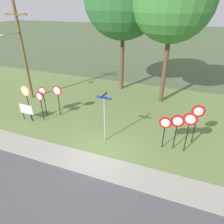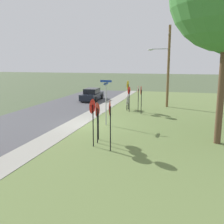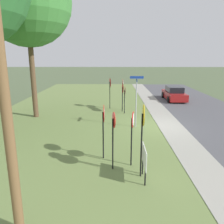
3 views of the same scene
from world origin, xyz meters
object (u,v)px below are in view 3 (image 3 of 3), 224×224
yield_sign_near_right (125,93)px  street_name_post (136,98)px  stop_sign_near_left (113,129)px  yield_sign_far_left (123,90)px  stop_sign_far_left (132,128)px  utility_pole (8,61)px  oak_tree_right (27,1)px  yield_sign_near_left (110,86)px  parked_sedan_distant (174,94)px  stop_sign_near_right (104,120)px  notice_board (144,158)px  yield_sign_far_right (123,87)px  stop_sign_far_center (143,125)px

yield_sign_near_right → street_name_post: size_ratio=0.67×
stop_sign_near_left → yield_sign_far_left: stop_sign_near_left is taller
stop_sign_far_left → utility_pole: 5.38m
stop_sign_far_left → street_name_post: bearing=3.0°
utility_pole → oak_tree_right: 12.27m
yield_sign_near_left → parked_sedan_distant: size_ratio=0.63×
stop_sign_near_right → stop_sign_far_left: bearing=-122.0°
notice_board → oak_tree_right: 13.06m
yield_sign_near_left → utility_pole: 14.23m
oak_tree_right → parked_sedan_distant: 15.45m
stop_sign_near_left → stop_sign_near_right: 1.06m
stop_sign_near_right → yield_sign_far_right: bearing=-9.7°
stop_sign_far_left → parked_sedan_distant: 15.35m
stop_sign_far_left → yield_sign_far_left: 9.26m
notice_board → yield_sign_near_right: bearing=1.7°
stop_sign_far_center → street_name_post: bearing=0.1°
oak_tree_right → stop_sign_near_right: bearing=-142.3°
street_name_post → utility_pole: utility_pole is taller
stop_sign_far_center → utility_pole: bearing=133.6°
stop_sign_far_center → oak_tree_right: bearing=42.0°
street_name_post → parked_sedan_distant: 10.43m
stop_sign_near_right → parked_sedan_distant: stop_sign_near_right is taller
stop_sign_near_right → yield_sign_near_right: bearing=-11.6°
notice_board → utility_pole: bearing=127.6°
yield_sign_far_left → street_name_post: size_ratio=0.72×
stop_sign_near_right → stop_sign_near_left: bearing=-159.4°
stop_sign_far_center → notice_board: 1.18m
stop_sign_far_left → oak_tree_right: 11.73m
oak_tree_right → parked_sedan_distant: bearing=-60.1°
yield_sign_near_right → stop_sign_far_center: bearing=-179.2°
yield_sign_far_left → yield_sign_far_right: bearing=-10.4°
yield_sign_far_left → stop_sign_far_left: bearing=172.8°
notice_board → yield_sign_far_left: bearing=2.4°
notice_board → parked_sedan_distant: size_ratio=0.30×
stop_sign_far_center → yield_sign_near_right: bearing=4.4°
stop_sign_near_left → oak_tree_right: size_ratio=0.21×
utility_pole → parked_sedan_distant: utility_pole is taller
stop_sign_far_left → parked_sedan_distant: (14.35, -5.36, -1.01)m
stop_sign_near_left → yield_sign_far_left: (9.57, -0.69, 0.06)m
stop_sign_far_left → yield_sign_far_right: size_ratio=0.89×
street_name_post → notice_board: 6.35m
stop_sign_far_left → oak_tree_right: (7.55, 6.49, 6.21)m
stop_sign_far_center → yield_sign_near_left: (11.15, 1.37, -0.05)m
yield_sign_far_right → utility_pole: 14.03m
yield_sign_near_right → utility_pole: utility_pole is taller
yield_sign_near_left → street_name_post: 5.40m
stop_sign_far_center → yield_sign_near_right: size_ratio=1.29×
stop_sign_near_left → stop_sign_far_center: size_ratio=0.85×
yield_sign_near_left → notice_board: bearing=177.1°
stop_sign_near_right → yield_sign_near_left: 9.62m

